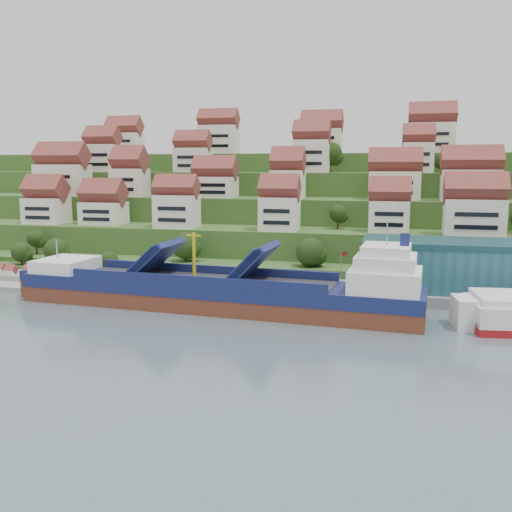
# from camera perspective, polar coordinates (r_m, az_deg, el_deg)

# --- Properties ---
(ground) EXTENTS (300.00, 300.00, 0.00)m
(ground) POSITION_cam_1_polar(r_m,az_deg,el_deg) (109.87, -1.51, -5.25)
(ground) COLOR slate
(ground) RESTS_ON ground
(quay) EXTENTS (180.00, 14.00, 2.20)m
(quay) POSITION_cam_1_polar(r_m,az_deg,el_deg) (120.83, 9.59, -3.52)
(quay) COLOR gray
(quay) RESTS_ON ground
(pebble_beach) EXTENTS (45.00, 20.00, 1.00)m
(pebble_beach) POSITION_cam_1_polar(r_m,az_deg,el_deg) (145.81, -22.77, -2.19)
(pebble_beach) COLOR gray
(pebble_beach) RESTS_ON ground
(hillside) EXTENTS (260.00, 128.00, 31.00)m
(hillside) POSITION_cam_1_polar(r_m,az_deg,el_deg) (208.82, 5.95, 4.47)
(hillside) COLOR #2D4C1E
(hillside) RESTS_ON ground
(hillside_village) EXTENTS (157.79, 60.46, 29.64)m
(hillside_village) POSITION_cam_1_polar(r_m,az_deg,el_deg) (165.37, 3.67, 8.05)
(hillside_village) COLOR white
(hillside_village) RESTS_ON ground
(hillside_trees) EXTENTS (140.94, 62.46, 31.48)m
(hillside_trees) POSITION_cam_1_polar(r_m,az_deg,el_deg) (151.29, -0.65, 4.83)
(hillside_trees) COLOR #213A13
(hillside_trees) RESTS_ON ground
(flagpole) EXTENTS (1.28, 0.16, 8.00)m
(flagpole) POSITION_cam_1_polar(r_m,az_deg,el_deg) (114.96, 8.55, -1.20)
(flagpole) COLOR gray
(flagpole) RESTS_ON quay
(beach_huts) EXTENTS (14.40, 3.70, 2.20)m
(beach_huts) POSITION_cam_1_polar(r_m,az_deg,el_deg) (145.74, -23.74, -1.62)
(beach_huts) COLOR white
(beach_huts) RESTS_ON pebble_beach
(cargo_ship) EXTENTS (78.52, 17.45, 17.27)m
(cargo_ship) POSITION_cam_1_polar(r_m,az_deg,el_deg) (108.49, -3.16, -3.66)
(cargo_ship) COLOR brown
(cargo_ship) RESTS_ON ground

